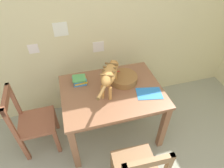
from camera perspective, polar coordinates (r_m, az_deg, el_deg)
wall_rear at (r=2.50m, az=-4.63°, el=16.72°), size 5.00×0.11×2.50m
dining_table at (r=2.29m, az=-0.00°, el=-3.65°), size 1.17×0.88×0.76m
cat at (r=2.10m, az=-0.69°, el=3.04°), size 0.39×0.65×0.32m
saucer_bowl at (r=2.39m, az=0.53°, el=2.10°), size 0.20×0.20×0.03m
coffee_mug at (r=2.36m, az=0.62°, el=3.12°), size 0.12×0.08×0.08m
magazine at (r=2.23m, az=11.00°, el=-2.76°), size 0.32×0.25×0.01m
book_stack at (r=2.34m, az=-9.61°, el=1.17°), size 0.17×0.16×0.08m
wicker_basket at (r=2.33m, az=3.49°, el=1.67°), size 0.33×0.33×0.08m
wooden_chair_near at (r=2.50m, az=-22.60°, el=-10.36°), size 0.42×0.42×0.92m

